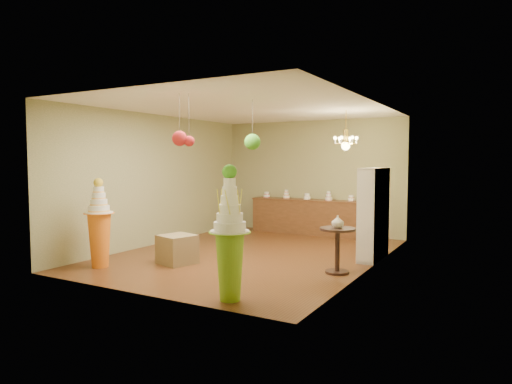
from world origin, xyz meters
The scene contains 17 objects.
floor centered at (0.00, 0.00, 0.00)m, with size 6.50×6.50×0.00m, color #542F16.
ceiling centered at (0.00, 0.00, 3.00)m, with size 6.50×6.50×0.00m, color white.
wall_back centered at (0.00, 3.25, 1.50)m, with size 5.00×0.04×3.00m, color #949667.
wall_front centered at (0.00, -3.25, 1.50)m, with size 5.00×0.04×3.00m, color #949667.
wall_left centered at (-2.50, 0.00, 1.50)m, with size 0.04×6.50×3.00m, color #949667.
wall_right centered at (2.50, 0.00, 1.50)m, with size 0.04×6.50×3.00m, color #949667.
pedestal_green centered at (1.31, -2.85, 0.74)m, with size 0.66×0.66×1.89m.
pedestal_orange centered at (-1.83, -2.34, 0.65)m, with size 0.66×0.66×1.63m.
burlap_riser centered at (-0.78, -1.42, 0.27)m, with size 0.60×0.60×0.54m, color olive.
sideboard centered at (0.00, 2.97, 0.48)m, with size 3.04×0.54×1.16m.
shelving_unit centered at (2.34, 0.80, 0.90)m, with size 0.33×1.20×1.80m.
round_table centered at (2.10, -0.65, 0.51)m, with size 0.63×0.63×0.79m.
vase centered at (2.10, -0.65, 0.90)m, with size 0.21×0.21×0.22m, color beige.
pom_red_left centered at (0.08, -2.39, 2.30)m, with size 0.24×0.24×0.83m.
pom_green_mid centered at (0.74, -1.22, 2.27)m, with size 0.28×0.28×0.87m.
pom_red_right centered at (0.20, -2.29, 2.26)m, with size 0.17×0.17×0.83m.
chandelier centered at (1.60, 1.26, 2.30)m, with size 0.70×0.70×0.85m.
Camera 1 is at (4.68, -8.11, 1.95)m, focal length 32.00 mm.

